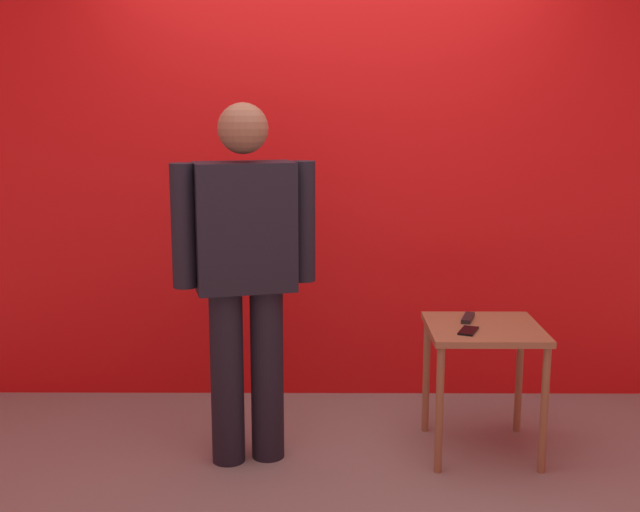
{
  "coord_description": "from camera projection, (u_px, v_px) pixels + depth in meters",
  "views": [
    {
      "loc": [
        -0.03,
        -3.23,
        1.66
      ],
      "look_at": [
        -0.05,
        0.55,
        0.95
      ],
      "focal_mm": 45.0,
      "sensor_mm": 36.0,
      "label": 1
    }
  ],
  "objects": [
    {
      "name": "ground_plane",
      "position": [
        330.0,
        493.0,
        3.48
      ],
      "size": [
        12.0,
        12.0,
        0.0
      ],
      "primitive_type": "plane",
      "color": "gray"
    },
    {
      "name": "back_wall_red",
      "position": [
        329.0,
        146.0,
        4.48
      ],
      "size": [
        4.93,
        0.12,
        2.86
      ],
      "primitive_type": "cube",
      "color": "red",
      "rests_on": "ground_plane"
    },
    {
      "name": "tv_remote",
      "position": [
        468.0,
        318.0,
        3.9
      ],
      "size": [
        0.09,
        0.18,
        0.02
      ],
      "primitive_type": "cube",
      "rotation": [
        0.0,
        0.0,
        -0.31
      ],
      "color": "black",
      "rests_on": "side_table"
    },
    {
      "name": "cell_phone",
      "position": [
        468.0,
        331.0,
        3.7
      ],
      "size": [
        0.12,
        0.16,
        0.01
      ],
      "primitive_type": "cube",
      "rotation": [
        0.0,
        0.0,
        -0.39
      ],
      "color": "black",
      "rests_on": "side_table"
    },
    {
      "name": "side_table",
      "position": [
        483.0,
        346.0,
        3.82
      ],
      "size": [
        0.53,
        0.53,
        0.63
      ],
      "color": "olive",
      "rests_on": "ground_plane"
    },
    {
      "name": "standing_person",
      "position": [
        245.0,
        266.0,
        3.65
      ],
      "size": [
        0.66,
        0.33,
        1.67
      ],
      "color": "black",
      "rests_on": "ground_plane"
    }
  ]
}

